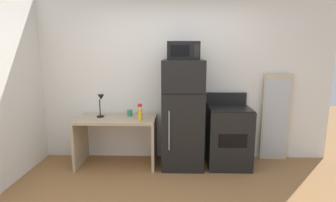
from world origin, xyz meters
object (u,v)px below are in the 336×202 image
at_px(microwave, 183,51).
at_px(leaning_mirror, 276,118).
at_px(desk, 117,132).
at_px(spray_bottle, 140,114).
at_px(oven_range, 228,136).
at_px(refrigerator, 183,114).
at_px(desk_lamp, 101,102).
at_px(coffee_mug, 130,113).

height_order(microwave, leaning_mirror, microwave).
relative_size(desk, microwave, 2.60).
relative_size(spray_bottle, oven_range, 0.23).
distance_m(spray_bottle, refrigerator, 0.64).
bearing_deg(microwave, desk_lamp, 177.80).
xyz_separation_m(desk, desk_lamp, (-0.23, 0.03, 0.46)).
distance_m(coffee_mug, leaning_mirror, 2.33).
distance_m(desk_lamp, spray_bottle, 0.66).
xyz_separation_m(refrigerator, oven_range, (0.71, 0.01, -0.35)).
height_order(desk_lamp, spray_bottle, desk_lamp).
bearing_deg(leaning_mirror, desk_lamp, -174.97).
relative_size(coffee_mug, refrigerator, 0.06).
xyz_separation_m(coffee_mug, microwave, (0.82, -0.15, 0.96)).
xyz_separation_m(desk_lamp, oven_range, (1.95, -0.01, -0.52)).
bearing_deg(leaning_mirror, spray_bottle, -168.77).
xyz_separation_m(spray_bottle, refrigerator, (0.62, 0.15, -0.04)).
distance_m(coffee_mug, microwave, 1.27).
bearing_deg(leaning_mirror, desk, -173.87).
height_order(desk, refrigerator, refrigerator).
relative_size(desk, leaning_mirror, 0.86).
relative_size(desk, desk_lamp, 3.39).
distance_m(refrigerator, oven_range, 0.79).
xyz_separation_m(desk_lamp, refrigerator, (1.24, -0.03, -0.18)).
distance_m(spray_bottle, oven_range, 1.39).
relative_size(coffee_mug, microwave, 0.21).
bearing_deg(desk_lamp, oven_range, -0.39).
height_order(desk, oven_range, oven_range).
bearing_deg(desk, desk_lamp, 173.14).
bearing_deg(oven_range, refrigerator, -178.91).
bearing_deg(leaning_mirror, refrigerator, -169.87).
bearing_deg(microwave, spray_bottle, -168.03).
bearing_deg(oven_range, desk, -179.50).
xyz_separation_m(spray_bottle, microwave, (0.62, 0.13, 0.90)).
distance_m(coffee_mug, oven_range, 1.57).
bearing_deg(microwave, refrigerator, 90.32).
xyz_separation_m(refrigerator, leaning_mirror, (1.50, 0.27, -0.11)).
relative_size(refrigerator, leaning_mirror, 1.16).
bearing_deg(spray_bottle, oven_range, 7.15).
bearing_deg(coffee_mug, desk, -146.23).
bearing_deg(oven_range, desk_lamp, 179.61).
distance_m(spray_bottle, leaning_mirror, 2.17).
bearing_deg(coffee_mug, oven_range, -4.15).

